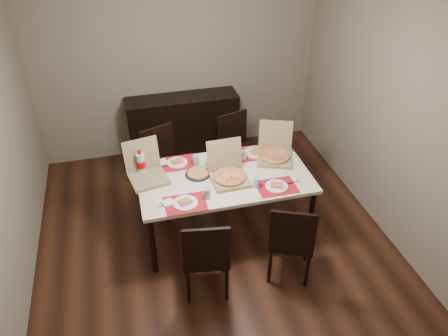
{
  "coord_description": "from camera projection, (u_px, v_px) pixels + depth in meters",
  "views": [
    {
      "loc": [
        -0.78,
        -3.52,
        3.42
      ],
      "look_at": [
        0.15,
        0.09,
        0.85
      ],
      "focal_mm": 35.0,
      "sensor_mm": 36.0,
      "label": 1
    }
  ],
  "objects": [
    {
      "name": "pizza_box_center",
      "position": [
        229.0,
        174.0,
        4.52
      ],
      "size": [
        0.39,
        0.43,
        0.37
      ],
      "color": "#8B7450",
      "rests_on": "dining_table"
    },
    {
      "name": "dip_bowl",
      "position": [
        224.0,
        165.0,
        4.73
      ],
      "size": [
        0.13,
        0.13,
        0.03
      ],
      "primitive_type": "imported",
      "rotation": [
        0.0,
        0.0,
        0.16
      ],
      "color": "white",
      "rests_on": "dining_table"
    },
    {
      "name": "ground",
      "position": [
        213.0,
        237.0,
        4.92
      ],
      "size": [
        3.8,
        4.0,
        0.02
      ],
      "primitive_type": "cube",
      "color": "#3D1F12",
      "rests_on": "ground"
    },
    {
      "name": "room_walls",
      "position": [
        201.0,
        77.0,
        4.28
      ],
      "size": [
        3.84,
        4.02,
        2.62
      ],
      "color": "gray",
      "rests_on": "ground"
    },
    {
      "name": "chair_near_left",
      "position": [
        206.0,
        254.0,
        3.99
      ],
      "size": [
        0.48,
        0.48,
        0.93
      ],
      "color": "black",
      "rests_on": "ground"
    },
    {
      "name": "pizza_box_left",
      "position": [
        147.0,
        173.0,
        4.53
      ],
      "size": [
        0.44,
        0.48,
        0.37
      ],
      "color": "#8B7450",
      "rests_on": "dining_table"
    },
    {
      "name": "setting_far_right",
      "position": [
        252.0,
        153.0,
        4.92
      ],
      "size": [
        0.44,
        0.3,
        0.11
      ],
      "color": "red",
      "rests_on": "dining_table"
    },
    {
      "name": "dining_table",
      "position": [
        224.0,
        181.0,
        4.63
      ],
      "size": [
        1.8,
        1.0,
        0.75
      ],
      "color": "beige",
      "rests_on": "ground"
    },
    {
      "name": "setting_far_left",
      "position": [
        180.0,
        162.0,
        4.77
      ],
      "size": [
        0.48,
        0.3,
        0.11
      ],
      "color": "red",
      "rests_on": "dining_table"
    },
    {
      "name": "pizza_box_right",
      "position": [
        275.0,
        153.0,
        4.85
      ],
      "size": [
        0.49,
        0.51,
        0.37
      ],
      "color": "#8B7450",
      "rests_on": "dining_table"
    },
    {
      "name": "setting_near_right",
      "position": [
        271.0,
        185.0,
        4.42
      ],
      "size": [
        0.5,
        0.3,
        0.11
      ],
      "color": "red",
      "rests_on": "dining_table"
    },
    {
      "name": "napkin_loose",
      "position": [
        236.0,
        180.0,
        4.52
      ],
      "size": [
        0.14,
        0.13,
        0.02
      ],
      "primitive_type": "cube",
      "rotation": [
        0.0,
        0.0,
        0.23
      ],
      "color": "white",
      "rests_on": "dining_table"
    },
    {
      "name": "soda_bottle",
      "position": [
        141.0,
        164.0,
        4.57
      ],
      "size": [
        0.1,
        0.1,
        0.29
      ],
      "color": "silver",
      "rests_on": "dining_table"
    },
    {
      "name": "chair_far_right",
      "position": [
        237.0,
        146.0,
        5.54
      ],
      "size": [
        0.52,
        0.52,
        0.93
      ],
      "color": "black",
      "rests_on": "ground"
    },
    {
      "name": "setting_near_left",
      "position": [
        189.0,
        201.0,
        4.22
      ],
      "size": [
        0.52,
        0.3,
        0.11
      ],
      "color": "red",
      "rests_on": "dining_table"
    },
    {
      "name": "chair_near_right",
      "position": [
        291.0,
        239.0,
        4.16
      ],
      "size": [
        0.55,
        0.55,
        0.93
      ],
      "color": "black",
      "rests_on": "ground"
    },
    {
      "name": "sideboard",
      "position": [
        184.0,
        127.0,
        6.08
      ],
      "size": [
        1.5,
        0.4,
        0.9
      ],
      "primitive_type": "cube",
      "color": "black",
      "rests_on": "ground"
    },
    {
      "name": "chair_far_left",
      "position": [
        163.0,
        162.0,
        5.25
      ],
      "size": [
        0.54,
        0.54,
        0.93
      ],
      "color": "black",
      "rests_on": "ground"
    },
    {
      "name": "faina_plate",
      "position": [
        198.0,
        174.0,
        4.6
      ],
      "size": [
        0.27,
        0.27,
        0.03
      ],
      "color": "black",
      "rests_on": "dining_table"
    }
  ]
}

